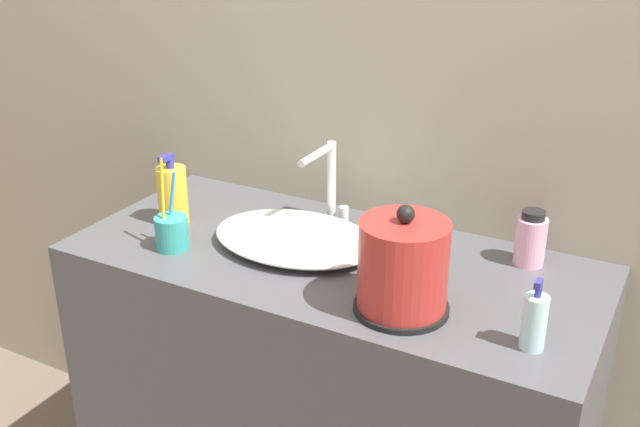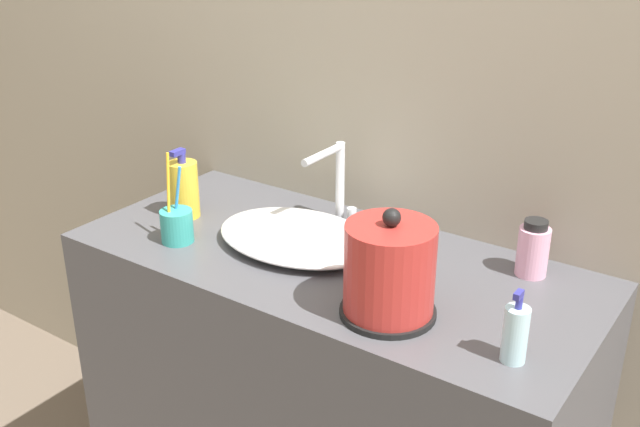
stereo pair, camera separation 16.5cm
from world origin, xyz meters
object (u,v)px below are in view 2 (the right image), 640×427
object	(u,v)px
shampoo_bottle	(533,249)
faucet	(337,179)
toothbrush_cup	(177,225)
electric_kettle	(389,274)
lotion_bottle	(515,334)
mouthwash_bottle	(184,189)

from	to	relation	value
shampoo_bottle	faucet	bearing A→B (deg)	-178.14
toothbrush_cup	shampoo_bottle	bearing A→B (deg)	23.07
toothbrush_cup	shampoo_bottle	world-z (taller)	toothbrush_cup
electric_kettle	lotion_bottle	distance (m)	0.26
faucet	mouthwash_bottle	world-z (taller)	faucet
electric_kettle	mouthwash_bottle	world-z (taller)	electric_kettle
faucet	mouthwash_bottle	distance (m)	0.38
electric_kettle	lotion_bottle	size ratio (longest dim) A/B	1.58
electric_kettle	faucet	bearing A→B (deg)	136.71
lotion_bottle	shampoo_bottle	world-z (taller)	lotion_bottle
lotion_bottle	mouthwash_bottle	world-z (taller)	mouthwash_bottle
toothbrush_cup	lotion_bottle	distance (m)	0.82
electric_kettle	shampoo_bottle	size ratio (longest dim) A/B	1.78
faucet	lotion_bottle	bearing A→B (deg)	-28.31
toothbrush_cup	shampoo_bottle	xyz separation A→B (m)	(0.74, 0.31, 0.02)
faucet	electric_kettle	bearing A→B (deg)	-43.29
lotion_bottle	faucet	bearing A→B (deg)	151.69
faucet	shampoo_bottle	distance (m)	0.49
mouthwash_bottle	lotion_bottle	bearing A→B (deg)	-8.11
faucet	mouthwash_bottle	xyz separation A→B (m)	(-0.34, -0.18, -0.04)
faucet	electric_kettle	size ratio (longest dim) A/B	0.90
electric_kettle	shampoo_bottle	world-z (taller)	electric_kettle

